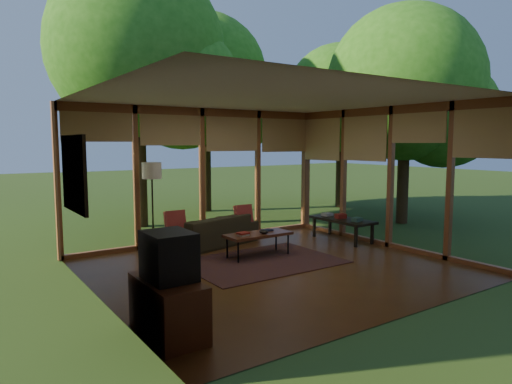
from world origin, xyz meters
TOP-DOWN VIEW (x-y plane):
  - floor at (0.00, 0.00)m, footprint 5.50×5.50m
  - ceiling at (0.00, 0.00)m, footprint 5.50×5.50m
  - wall_left at (-2.75, 0.00)m, footprint 0.04×5.00m
  - wall_front at (0.00, -2.50)m, footprint 5.50×0.04m
  - window_wall_back at (0.00, 2.50)m, footprint 5.50×0.12m
  - window_wall_right at (2.75, 0.00)m, footprint 0.12×5.00m
  - exterior_lawn at (8.00, 8.00)m, footprint 40.00×40.00m
  - tree_nw at (-0.43, 4.87)m, footprint 4.11×4.11m
  - tree_ne at (2.05, 6.24)m, footprint 3.68×3.68m
  - tree_se at (5.06, 1.56)m, footprint 3.76×3.76m
  - tree_far at (5.85, 4.59)m, footprint 3.30×3.30m
  - rug at (0.03, 0.44)m, footprint 2.55×1.81m
  - sofa at (-0.11, 2.00)m, footprint 2.16×1.28m
  - pillow_left at (-0.86, 1.95)m, footprint 0.38×0.20m
  - pillow_right at (0.64, 1.95)m, footprint 0.37×0.20m
  - ct_book_lower at (-0.16, 0.71)m, footprint 0.20×0.16m
  - ct_book_upper at (-0.16, 0.71)m, footprint 0.21×0.17m
  - ct_book_side at (0.44, 0.84)m, footprint 0.20×0.16m
  - ct_bowl at (0.24, 0.66)m, footprint 0.16×0.16m
  - media_cabinet at (-2.47, -1.43)m, footprint 0.50×1.00m
  - television at (-2.45, -1.43)m, footprint 0.45×0.55m
  - console_book_a at (2.40, 0.51)m, footprint 0.23×0.19m
  - console_book_b at (2.40, 0.96)m, footprint 0.23×0.18m
  - console_book_c at (2.40, 1.36)m, footprint 0.23×0.18m
  - floor_lamp at (-1.16, 2.27)m, footprint 0.36×0.36m
  - coffee_table at (0.19, 0.76)m, footprint 1.20×0.50m
  - side_console at (2.40, 0.91)m, footprint 0.60×1.40m
  - wall_painting at (-2.71, 1.40)m, footprint 0.06×1.35m

SIDE VIEW (x-z plane):
  - exterior_lawn at x=8.00m, z-range -0.01..-0.01m
  - floor at x=0.00m, z-range 0.00..0.00m
  - rug at x=0.03m, z-range 0.00..0.01m
  - sofa at x=-0.11m, z-range 0.00..0.59m
  - media_cabinet at x=-2.47m, z-range 0.00..0.60m
  - coffee_table at x=0.19m, z-range 0.18..0.60m
  - side_console at x=2.40m, z-range 0.18..0.64m
  - ct_book_lower at x=-0.16m, z-range 0.42..0.45m
  - ct_book_side at x=0.44m, z-range 0.42..0.45m
  - ct_bowl at x=0.24m, z-range 0.42..0.50m
  - ct_book_upper at x=-0.16m, z-range 0.45..0.49m
  - console_book_c at x=2.40m, z-range 0.45..0.51m
  - console_book_a at x=2.40m, z-range 0.46..0.53m
  - console_book_b at x=2.40m, z-range 0.46..0.55m
  - pillow_right at x=0.64m, z-range 0.37..0.76m
  - pillow_left at x=-0.86m, z-range 0.37..0.77m
  - television at x=-2.45m, z-range 0.60..1.10m
  - wall_left at x=-2.75m, z-range 0.00..2.70m
  - wall_front at x=0.00m, z-range 0.00..2.70m
  - window_wall_back at x=0.00m, z-range 0.00..2.70m
  - window_wall_right at x=2.75m, z-range 0.00..2.70m
  - floor_lamp at x=-1.16m, z-range 0.58..2.23m
  - wall_painting at x=-2.71m, z-range 0.98..2.12m
  - ceiling at x=0.00m, z-range 2.70..2.70m
  - tree_far at x=5.85m, z-range 0.85..5.88m
  - tree_se at x=5.06m, z-range 0.78..6.10m
  - tree_ne at x=2.05m, z-range 1.02..6.76m
  - tree_nw at x=-0.43m, z-range 1.05..7.30m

